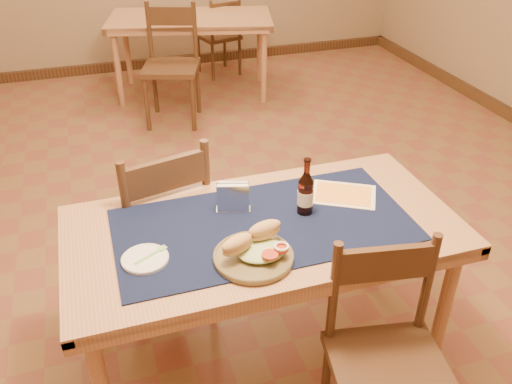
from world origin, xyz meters
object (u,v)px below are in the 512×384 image
object	(u,v)px
sandwich_plate	(255,251)
napkin_holder	(233,198)
chair_main_far	(159,222)
chair_main_near	(387,358)
back_table	(191,25)
main_table	(263,241)
beer_bottle	(306,193)

from	to	relation	value
sandwich_plate	napkin_holder	bearing A→B (deg)	88.20
chair_main_far	chair_main_near	xyz separation A→B (m)	(0.66, -1.07, -0.03)
back_table	chair_main_near	world-z (taller)	chair_main_near
chair_main_far	chair_main_near	size ratio (longest dim) A/B	1.07
chair_main_near	sandwich_plate	distance (m)	0.62
main_table	back_table	size ratio (longest dim) A/B	0.97
back_table	sandwich_plate	xyz separation A→B (m)	(-0.51, -3.58, 0.12)
beer_bottle	napkin_holder	xyz separation A→B (m)	(-0.28, 0.11, -0.03)
sandwich_plate	beer_bottle	size ratio (longest dim) A/B	1.20
beer_bottle	back_table	bearing A→B (deg)	86.33
beer_bottle	napkin_holder	world-z (taller)	beer_bottle
beer_bottle	sandwich_plate	bearing A→B (deg)	-142.27
main_table	chair_main_far	bearing A→B (deg)	126.16
main_table	chair_main_near	xyz separation A→B (m)	(0.29, -0.56, -0.20)
main_table	napkin_holder	bearing A→B (deg)	122.64
back_table	chair_main_near	size ratio (longest dim) A/B	1.82
beer_bottle	main_table	bearing A→B (deg)	-171.06
chair_main_far	napkin_holder	distance (m)	0.56
chair_main_far	napkin_holder	world-z (taller)	chair_main_far
chair_main_far	napkin_holder	xyz separation A→B (m)	(0.28, -0.37, 0.31)
main_table	napkin_holder	distance (m)	0.22
main_table	chair_main_near	size ratio (longest dim) A/B	1.77
sandwich_plate	napkin_holder	xyz separation A→B (m)	(0.01, 0.33, 0.03)
back_table	chair_main_near	distance (m)	3.96
main_table	chair_main_far	size ratio (longest dim) A/B	1.65
main_table	sandwich_plate	bearing A→B (deg)	-116.90
beer_bottle	chair_main_far	bearing A→B (deg)	139.82
chair_main_near	beer_bottle	bearing A→B (deg)	99.54
sandwich_plate	chair_main_far	bearing A→B (deg)	111.04
chair_main_near	beer_bottle	distance (m)	0.71
chair_main_far	sandwich_plate	world-z (taller)	chair_main_far
sandwich_plate	napkin_holder	distance (m)	0.34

